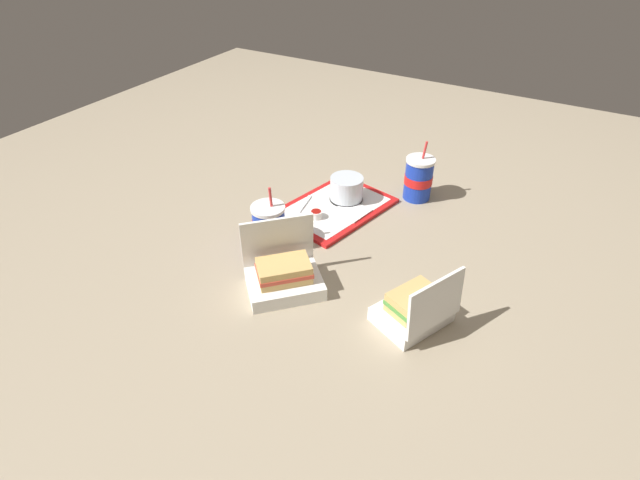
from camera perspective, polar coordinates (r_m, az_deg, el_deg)
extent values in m
plane|color=gray|center=(1.50, 1.41, -0.84)|extent=(3.20, 3.20, 0.00)
cube|color=red|center=(1.67, 1.72, 3.72)|extent=(0.42, 0.34, 0.01)
cube|color=white|center=(1.67, 1.73, 3.91)|extent=(0.37, 0.29, 0.00)
cylinder|color=black|center=(1.70, 3.01, 4.75)|extent=(0.11, 0.11, 0.01)
cylinder|color=#BC7084|center=(1.69, 3.05, 5.67)|extent=(0.09, 0.09, 0.06)
cylinder|color=silver|center=(1.68, 3.06, 5.96)|extent=(0.11, 0.11, 0.08)
cylinder|color=white|center=(1.60, -0.45, 2.94)|extent=(0.04, 0.04, 0.02)
cylinder|color=#9E140F|center=(1.60, -0.45, 3.24)|extent=(0.03, 0.03, 0.01)
cube|color=white|center=(1.64, 3.62, 3.34)|extent=(0.12, 0.12, 0.00)
cube|color=white|center=(1.68, -1.81, 4.15)|extent=(0.11, 0.03, 0.00)
cube|color=white|center=(1.34, -4.06, -5.05)|extent=(0.24, 0.24, 0.04)
cube|color=white|center=(1.34, -4.86, -0.08)|extent=(0.15, 0.15, 0.15)
cube|color=tan|center=(1.32, -4.11, -4.07)|extent=(0.16, 0.16, 0.02)
cube|color=#D64C38|center=(1.31, -4.14, -3.53)|extent=(0.16, 0.16, 0.01)
cube|color=tan|center=(1.30, -4.17, -2.99)|extent=(0.16, 0.16, 0.02)
cube|color=white|center=(1.27, 10.40, -8.35)|extent=(0.21, 0.19, 0.04)
cube|color=white|center=(1.19, 13.08, -7.11)|extent=(0.16, 0.09, 0.13)
cube|color=tan|center=(1.25, 10.55, -7.37)|extent=(0.14, 0.12, 0.02)
cube|color=#4C933D|center=(1.24, 10.63, -6.83)|extent=(0.15, 0.13, 0.01)
cube|color=tan|center=(1.23, 10.71, -6.28)|extent=(0.14, 0.12, 0.02)
cylinder|color=#1938B7|center=(1.74, 11.17, 6.76)|extent=(0.09, 0.09, 0.14)
cylinder|color=red|center=(1.74, 11.18, 6.85)|extent=(0.10, 0.10, 0.03)
cylinder|color=white|center=(1.70, 11.46, 8.94)|extent=(0.10, 0.10, 0.01)
cylinder|color=red|center=(1.69, 11.90, 10.02)|extent=(0.01, 0.01, 0.06)
cylinder|color=#1938B7|center=(1.47, -5.83, 1.35)|extent=(0.09, 0.09, 0.13)
cylinder|color=red|center=(1.47, -5.87, 1.87)|extent=(0.10, 0.10, 0.03)
cylinder|color=white|center=(1.44, -6.00, 3.65)|extent=(0.10, 0.10, 0.01)
cylinder|color=red|center=(1.42, -5.68, 4.91)|extent=(0.01, 0.01, 0.06)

